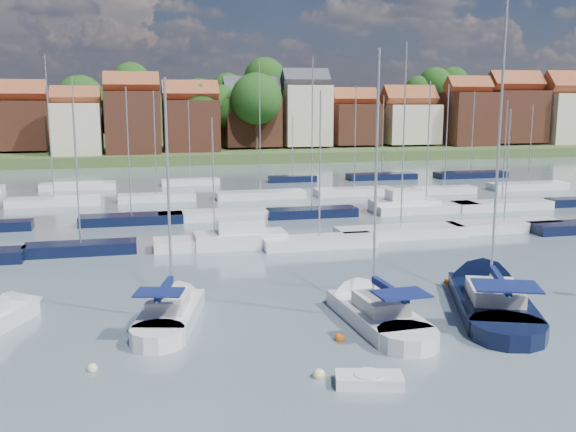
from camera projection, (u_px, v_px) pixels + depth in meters
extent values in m
plane|color=#4E5E6A|center=(260.00, 204.00, 69.87)|extent=(260.00, 260.00, 0.00)
cube|color=silver|center=(171.00, 318.00, 32.84)|extent=(4.04, 6.65, 1.20)
cone|color=silver|center=(184.00, 295.00, 36.66)|extent=(3.25, 3.56, 2.59)
cylinder|color=silver|center=(157.00, 340.00, 29.79)|extent=(3.14, 3.14, 1.20)
cube|color=beige|center=(168.00, 303.00, 32.25)|extent=(2.39, 2.95, 0.70)
cylinder|color=#B2B2B7|center=(168.00, 194.00, 32.12)|extent=(0.14, 0.14, 11.49)
cylinder|color=#B2B2B7|center=(164.00, 291.00, 31.25)|extent=(0.95, 3.36, 0.10)
cube|color=#0F194C|center=(164.00, 288.00, 31.22)|extent=(1.10, 3.25, 0.35)
cube|color=#0F194C|center=(159.00, 292.00, 30.09)|extent=(2.51, 2.05, 0.08)
cube|color=silver|center=(376.00, 318.00, 32.81)|extent=(3.29, 7.10, 1.20)
cone|color=silver|center=(345.00, 294.00, 36.90)|extent=(3.08, 3.54, 2.90)
cylinder|color=silver|center=(408.00, 342.00, 29.53)|extent=(3.06, 3.06, 1.20)
cube|color=beige|center=(381.00, 303.00, 32.18)|extent=(2.19, 3.01, 0.70)
cylinder|color=#B2B2B7|center=(376.00, 180.00, 31.99)|extent=(0.14, 0.14, 12.87)
cylinder|color=#B2B2B7|center=(390.00, 292.00, 31.11)|extent=(0.32, 3.86, 0.10)
cube|color=#0F194C|center=(390.00, 289.00, 31.09)|extent=(0.51, 3.68, 0.35)
cube|color=#0F194C|center=(401.00, 294.00, 29.88)|extent=(2.56, 1.87, 0.08)
cube|color=black|center=(491.00, 305.00, 34.82)|extent=(6.53, 9.51, 1.20)
cone|color=black|center=(476.00, 278.00, 40.17)|extent=(4.93, 5.29, 3.66)
cylinder|color=black|center=(508.00, 334.00, 30.54)|extent=(4.72, 4.72, 1.20)
cube|color=beige|center=(494.00, 292.00, 34.06)|extent=(3.69, 4.33, 0.70)
cylinder|color=#B2B2B7|center=(499.00, 140.00, 33.81)|extent=(0.14, 0.14, 16.63)
cylinder|color=#B2B2B7|center=(500.00, 283.00, 32.71)|extent=(1.82, 4.60, 0.10)
cube|color=#0F194C|center=(500.00, 280.00, 32.69)|extent=(1.92, 4.44, 0.35)
cube|color=#0F194C|center=(506.00, 286.00, 31.11)|extent=(3.69, 3.16, 0.08)
cone|color=silver|center=(29.00, 304.00, 35.04)|extent=(3.21, 3.39, 2.28)
cube|color=silver|center=(369.00, 381.00, 25.65)|extent=(2.92, 1.88, 0.53)
cylinder|color=silver|center=(369.00, 377.00, 25.62)|extent=(1.25, 1.25, 0.34)
sphere|color=beige|center=(92.00, 371.00, 27.06)|extent=(0.44, 0.44, 0.44)
sphere|color=beige|center=(319.00, 377.00, 26.41)|extent=(0.55, 0.55, 0.55)
sphere|color=#D85914|center=(340.00, 340.00, 30.46)|extent=(0.50, 0.50, 0.50)
sphere|color=beige|center=(413.00, 353.00, 28.98)|extent=(0.45, 0.45, 0.45)
sphere|color=#D85914|center=(448.00, 283.00, 39.90)|extent=(0.45, 0.45, 0.45)
cube|color=black|center=(81.00, 249.00, 47.33)|extent=(8.01, 2.24, 1.00)
cylinder|color=#B2B2B7|center=(77.00, 174.00, 46.32)|extent=(0.12, 0.12, 10.16)
cube|color=silver|center=(215.00, 244.00, 49.21)|extent=(9.22, 2.58, 1.00)
cylinder|color=#B2B2B7|center=(213.00, 184.00, 48.38)|extent=(0.12, 0.12, 8.18)
cube|color=silver|center=(319.00, 243.00, 49.46)|extent=(8.78, 2.46, 1.00)
cylinder|color=#B2B2B7|center=(320.00, 165.00, 48.37)|extent=(0.12, 0.12, 11.06)
cube|color=silver|center=(401.00, 233.00, 53.13)|extent=(10.79, 3.02, 1.00)
cylinder|color=#B2B2B7|center=(404.00, 137.00, 51.70)|extent=(0.12, 0.12, 14.87)
cube|color=silver|center=(504.00, 227.00, 55.66)|extent=(10.13, 2.84, 1.00)
cylinder|color=#B2B2B7|center=(507.00, 166.00, 54.71)|extent=(0.12, 0.12, 9.59)
cube|color=silver|center=(240.00, 241.00, 49.43)|extent=(7.00, 2.60, 1.40)
cube|color=silver|center=(240.00, 227.00, 49.23)|extent=(3.50, 2.20, 1.30)
cube|color=black|center=(132.00, 220.00, 58.76)|extent=(9.30, 2.60, 1.00)
cylinder|color=#B2B2B7|center=(128.00, 152.00, 57.63)|extent=(0.12, 0.12, 11.48)
cube|color=silver|center=(214.00, 216.00, 60.82)|extent=(10.40, 2.91, 1.00)
cylinder|color=#B2B2B7|center=(213.00, 165.00, 59.94)|extent=(0.12, 0.12, 8.77)
cube|color=black|center=(312.00, 213.00, 62.23)|extent=(8.80, 2.46, 1.00)
cylinder|color=#B2B2B7|center=(312.00, 134.00, 60.85)|extent=(0.12, 0.12, 14.33)
cube|color=silver|center=(426.00, 209.00, 64.79)|extent=(10.73, 3.00, 1.00)
cylinder|color=#B2B2B7|center=(428.00, 143.00, 63.61)|extent=(0.12, 0.12, 12.14)
cube|color=silver|center=(501.00, 206.00, 66.49)|extent=(10.48, 2.93, 1.00)
cylinder|color=#B2B2B7|center=(505.00, 151.00, 65.48)|extent=(0.12, 0.12, 10.28)
cube|color=silver|center=(404.00, 207.00, 65.13)|extent=(7.00, 2.60, 1.40)
cube|color=silver|center=(405.00, 196.00, 64.93)|extent=(3.50, 2.20, 1.30)
cube|color=silver|center=(54.00, 202.00, 68.97)|extent=(9.71, 2.72, 1.00)
cylinder|color=#B2B2B7|center=(49.00, 128.00, 67.53)|extent=(0.12, 0.12, 14.88)
cube|color=silver|center=(157.00, 198.00, 71.69)|extent=(8.49, 2.38, 1.00)
cylinder|color=#B2B2B7|center=(155.00, 143.00, 70.58)|extent=(0.12, 0.12, 11.31)
cube|color=silver|center=(260.00, 195.00, 73.60)|extent=(10.16, 2.85, 1.00)
cylinder|color=#B2B2B7|center=(260.00, 127.00, 72.19)|extent=(0.12, 0.12, 14.59)
cube|color=silver|center=(354.00, 192.00, 76.26)|extent=(9.53, 2.67, 1.00)
cylinder|color=#B2B2B7|center=(355.00, 138.00, 75.10)|extent=(0.12, 0.12, 11.91)
cube|color=silver|center=(444.00, 191.00, 77.39)|extent=(7.62, 2.13, 1.00)
cylinder|color=#B2B2B7|center=(447.00, 136.00, 76.21)|extent=(0.12, 0.12, 12.13)
cube|color=silver|center=(528.00, 186.00, 81.14)|extent=(10.17, 2.85, 1.00)
cylinder|color=#B2B2B7|center=(531.00, 144.00, 80.17)|extent=(0.12, 0.12, 9.73)
cube|color=silver|center=(78.00, 187.00, 81.12)|extent=(9.24, 2.59, 1.00)
cylinder|color=#B2B2B7|center=(75.00, 130.00, 79.84)|extent=(0.12, 0.12, 13.17)
cube|color=silver|center=(191.00, 182.00, 85.01)|extent=(7.57, 2.12, 1.00)
cylinder|color=#B2B2B7|center=(189.00, 140.00, 83.99)|extent=(0.12, 0.12, 10.24)
cube|color=black|center=(292.00, 179.00, 88.30)|extent=(6.58, 1.84, 1.00)
cylinder|color=#B2B2B7|center=(292.00, 147.00, 87.49)|extent=(0.12, 0.12, 8.01)
cube|color=black|center=(382.00, 177.00, 91.16)|extent=(9.92, 2.78, 1.00)
cylinder|color=#B2B2B7|center=(383.00, 135.00, 90.09)|extent=(0.12, 0.12, 10.92)
cube|color=black|center=(471.00, 175.00, 93.16)|extent=(10.55, 2.95, 1.00)
cylinder|color=#B2B2B7|center=(473.00, 132.00, 92.04)|extent=(0.12, 0.12, 11.51)
cube|color=#3F542A|center=(196.00, 148.00, 143.55)|extent=(200.00, 70.00, 3.00)
cube|color=#3F542A|center=(187.00, 123.00, 166.65)|extent=(200.00, 60.00, 14.00)
cube|color=brown|center=(19.00, 125.00, 116.48)|extent=(10.37, 9.97, 8.73)
cube|color=brown|center=(16.00, 94.00, 115.46)|extent=(10.57, 5.13, 5.13)
cube|color=beige|center=(77.00, 129.00, 110.60)|extent=(8.09, 8.80, 8.96)
cube|color=brown|center=(75.00, 97.00, 109.61)|extent=(8.25, 4.00, 4.00)
cube|color=brown|center=(133.00, 123.00, 113.42)|extent=(9.36, 10.17, 10.97)
cube|color=brown|center=(131.00, 85.00, 112.22)|extent=(9.54, 4.63, 4.63)
cube|color=brown|center=(191.00, 126.00, 117.51)|extent=(9.90, 8.56, 9.42)
cube|color=brown|center=(190.00, 93.00, 116.44)|extent=(10.10, 4.90, 4.90)
cube|color=brown|center=(251.00, 121.00, 124.90)|extent=(10.59, 8.93, 9.49)
cube|color=#383A42|center=(251.00, 90.00, 123.81)|extent=(10.80, 5.24, 5.24)
cube|color=beige|center=(305.00, 116.00, 126.27)|extent=(9.01, 8.61, 11.65)
cube|color=#383A42|center=(305.00, 80.00, 125.02)|extent=(9.19, 4.46, 4.46)
cube|color=brown|center=(353.00, 124.00, 130.10)|extent=(9.10, 9.34, 8.00)
cube|color=brown|center=(354.00, 99.00, 129.17)|extent=(9.28, 4.50, 4.50)
cube|color=beige|center=(408.00, 124.00, 132.36)|extent=(10.86, 9.59, 7.88)
cube|color=brown|center=(409.00, 98.00, 131.41)|extent=(11.07, 5.37, 5.37)
cube|color=brown|center=(467.00, 119.00, 132.28)|extent=(9.18, 9.96, 10.97)
cube|color=brown|center=(468.00, 87.00, 131.08)|extent=(9.36, 4.54, 4.54)
cube|color=brown|center=(513.00, 116.00, 135.99)|extent=(11.39, 9.67, 10.76)
cube|color=brown|center=(515.00, 84.00, 134.76)|extent=(11.62, 5.64, 5.64)
cube|color=beige|center=(571.00, 119.00, 137.18)|extent=(12.95, 8.52, 10.80)
cube|color=brown|center=(574.00, 86.00, 135.92)|extent=(13.21, 6.41, 6.41)
cylinder|color=#382619|center=(434.00, 110.00, 153.37)|extent=(0.50, 0.50, 4.47)
sphere|color=#205119|center=(435.00, 85.00, 152.28)|extent=(8.18, 8.18, 8.18)
cylinder|color=#382619|center=(223.00, 138.00, 123.51)|extent=(0.50, 0.50, 4.46)
sphere|color=#205119|center=(223.00, 106.00, 122.42)|extent=(8.15, 8.15, 8.15)
cylinder|color=#382619|center=(265.00, 111.00, 142.29)|extent=(0.50, 0.50, 5.15)
sphere|color=#205119|center=(265.00, 79.00, 141.03)|extent=(9.41, 9.41, 9.41)
cylinder|color=#382619|center=(132.00, 111.00, 138.35)|extent=(0.50, 0.50, 4.56)
sphere|color=#205119|center=(131.00, 82.00, 137.23)|extent=(8.34, 8.34, 8.34)
cylinder|color=#382619|center=(83.00, 135.00, 126.39)|extent=(0.50, 0.50, 5.15)
sphere|color=#205119|center=(80.00, 99.00, 125.12)|extent=(9.42, 9.42, 9.42)
cylinder|color=#382619|center=(0.00, 122.00, 124.44)|extent=(0.50, 0.50, 3.42)
cylinder|color=#382619|center=(267.00, 136.00, 134.29)|extent=(0.50, 0.50, 3.77)
sphere|color=#205119|center=(267.00, 112.00, 133.37)|extent=(6.89, 6.89, 6.89)
cylinder|color=#382619|center=(257.00, 137.00, 119.92)|extent=(0.50, 0.50, 5.21)
sphere|color=#205119|center=(256.00, 99.00, 118.64)|extent=(9.53, 9.53, 9.53)
cylinder|color=#382619|center=(482.00, 136.00, 142.21)|extent=(0.50, 0.50, 2.97)
sphere|color=#205119|center=(483.00, 118.00, 141.48)|extent=(5.44, 5.44, 5.44)
cylinder|color=#382619|center=(201.00, 138.00, 120.36)|extent=(0.50, 0.50, 4.84)
sphere|color=#205119|center=(200.00, 103.00, 119.17)|extent=(8.85, 8.85, 8.85)
cylinder|color=#382619|center=(418.00, 112.00, 152.72)|extent=(0.50, 0.50, 3.72)
sphere|color=#205119|center=(418.00, 90.00, 151.81)|extent=(6.80, 6.80, 6.80)
cylinder|color=#382619|center=(467.00, 136.00, 133.17)|extent=(0.50, 0.50, 4.05)
sphere|color=#205119|center=(468.00, 109.00, 132.18)|extent=(7.40, 7.40, 7.40)
cylinder|color=#382619|center=(228.00, 114.00, 140.16)|extent=(0.50, 0.50, 3.93)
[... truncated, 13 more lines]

